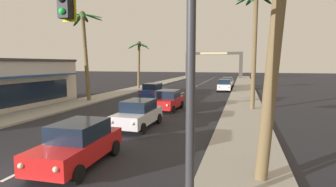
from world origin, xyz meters
name	(u,v)px	position (x,y,z in m)	size (l,w,h in m)	color
sidewalk_right	(244,103)	(7.80, 20.00, 0.07)	(3.20, 110.00, 0.14)	#9E998E
sidewalk_left	(99,98)	(-7.80, 20.00, 0.07)	(3.20, 110.00, 0.14)	#9E998E
lane_markings	(172,100)	(0.41, 20.97, 0.00)	(4.28, 89.82, 0.01)	silver
traffic_signal_mast	(71,25)	(3.27, -0.37, 4.91)	(10.21, 0.41, 6.83)	#2D2D33
sedan_lead_at_stop_bar	(78,144)	(1.64, 2.09, 0.85)	(2.07, 4.50, 1.68)	red
sedan_third_in_queue	(138,114)	(1.55, 8.42, 0.85)	(1.99, 4.47, 1.68)	silver
sedan_fifth_in_queue	(168,100)	(1.65, 14.75, 0.85)	(2.01, 4.48, 1.68)	red
sedan_oncoming_far	(153,91)	(-2.07, 21.81, 0.85)	(2.01, 4.48, 1.68)	navy
sedan_parked_nearest_kerb	(225,85)	(5.19, 31.68, 0.85)	(1.98, 4.46, 1.68)	silver
sedan_parked_mid_kerb	(227,82)	(5.20, 37.21, 0.85)	(2.06, 4.49, 1.68)	silver
palm_left_second	(84,40)	(-7.85, 17.52, 6.19)	(4.05, 3.92, 9.09)	brown
palm_left_third	(139,54)	(-7.53, 31.39, 5.23)	(3.49, 3.81, 7.19)	brown
palm_right_nearest	(278,3)	(8.61, 2.38, 5.74)	(4.90, 4.49, 8.19)	brown
palm_right_second	(255,29)	(8.47, 16.54, 6.69)	(3.53, 3.24, 9.78)	brown
town_gateway_arch	(214,61)	(0.00, 65.44, 4.44)	(14.94, 0.90, 6.86)	#423D38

